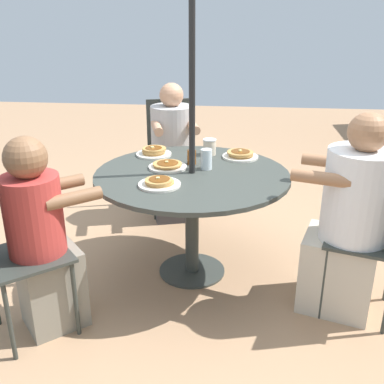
% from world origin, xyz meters
% --- Properties ---
extents(ground_plane, '(12.00, 12.00, 0.00)m').
position_xyz_m(ground_plane, '(0.00, 0.00, 0.00)').
color(ground_plane, tan).
extents(patio_table, '(1.24, 1.24, 0.72)m').
position_xyz_m(patio_table, '(0.00, 0.00, 0.63)').
color(patio_table, '#383D38').
rests_on(patio_table, ground).
extents(umbrella_pole, '(0.04, 0.04, 2.17)m').
position_xyz_m(umbrella_pole, '(0.00, 0.00, 1.08)').
color(umbrella_pole, black).
rests_on(umbrella_pole, ground).
extents(patio_chair_north, '(0.50, 0.50, 0.97)m').
position_xyz_m(patio_chair_north, '(-1.11, -0.31, 0.55)').
color(patio_chair_north, '#333833').
rests_on(patio_chair_north, ground).
extents(diner_north, '(0.56, 0.46, 1.15)m').
position_xyz_m(diner_north, '(-0.94, -0.26, 0.52)').
color(diner_north, '#3D3D42').
rests_on(diner_north, ground).
extents(patio_chair_east, '(0.57, 0.57, 0.97)m').
position_xyz_m(patio_chair_east, '(0.76, -0.87, 0.55)').
color(patio_chair_east, '#333833').
rests_on(patio_chair_east, ground).
extents(diner_east, '(0.51, 0.53, 1.11)m').
position_xyz_m(diner_east, '(0.64, -0.74, 0.52)').
color(diner_east, gray).
rests_on(diner_east, ground).
extents(patio_chair_south, '(0.51, 0.51, 0.97)m').
position_xyz_m(patio_chair_south, '(0.34, 1.10, 0.55)').
color(patio_chair_south, '#333833').
rests_on(patio_chair_south, ground).
extents(diner_south, '(0.50, 0.58, 1.19)m').
position_xyz_m(diner_south, '(0.29, 0.93, 0.54)').
color(diner_south, beige).
rests_on(diner_south, ground).
extents(pancake_plate_a, '(0.25, 0.25, 0.06)m').
position_xyz_m(pancake_plate_a, '(-0.35, -0.31, 0.75)').
color(pancake_plate_a, silver).
rests_on(pancake_plate_a, patio_table).
extents(pancake_plate_b, '(0.25, 0.25, 0.05)m').
position_xyz_m(pancake_plate_b, '(0.25, -0.17, 0.74)').
color(pancake_plate_b, silver).
rests_on(pancake_plate_b, patio_table).
extents(pancake_plate_c, '(0.25, 0.25, 0.06)m').
position_xyz_m(pancake_plate_c, '(-0.35, 0.30, 0.74)').
color(pancake_plate_c, silver).
rests_on(pancake_plate_c, patio_table).
extents(pancake_plate_d, '(0.25, 0.25, 0.05)m').
position_xyz_m(pancake_plate_d, '(-0.08, -0.17, 0.74)').
color(pancake_plate_d, silver).
rests_on(pancake_plate_d, patio_table).
extents(syrup_bottle, '(0.08, 0.06, 0.14)m').
position_xyz_m(syrup_bottle, '(-0.17, -0.02, 0.78)').
color(syrup_bottle, brown).
rests_on(syrup_bottle, patio_table).
extents(coffee_cup, '(0.09, 0.09, 0.11)m').
position_xyz_m(coffee_cup, '(-0.41, 0.08, 0.78)').
color(coffee_cup, beige).
rests_on(coffee_cup, patio_table).
extents(drinking_glass_a, '(0.07, 0.07, 0.13)m').
position_xyz_m(drinking_glass_a, '(-0.08, 0.08, 0.79)').
color(drinking_glass_a, silver).
rests_on(drinking_glass_a, patio_table).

